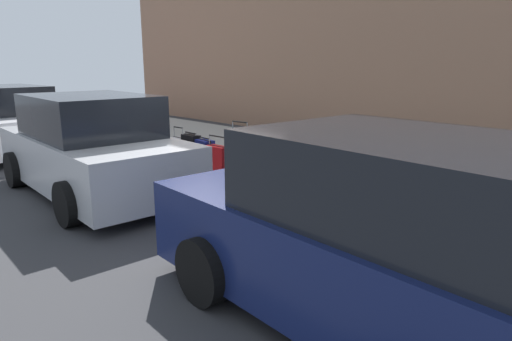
{
  "coord_description": "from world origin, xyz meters",
  "views": [
    {
      "loc": [
        -6.49,
        4.58,
        2.17
      ],
      "look_at": [
        -1.75,
        0.05,
        0.61
      ],
      "focal_mm": 31.53,
      "sensor_mm": 36.0,
      "label": 1
    }
  ],
  "objects_px": {
    "suitcase_red_1": "(376,192)",
    "bollard_post": "(136,139)",
    "suitcase_silver_4": "(294,179)",
    "suitcase_silver_11": "(179,150)",
    "suitcase_navy_2": "(343,189)",
    "suitcase_red_8": "(217,161)",
    "suitcase_navy_9": "(205,155)",
    "suitcase_black_10": "(191,151)",
    "suitcase_teal_0": "(411,202)",
    "suitcase_maroon_5": "(273,169)",
    "parked_car_silver_1": "(93,148)",
    "suitcase_teal_7": "(240,159)",
    "suitcase_black_3": "(322,184)",
    "parked_car_white_2": "(4,122)",
    "parked_car_navy_0": "(406,245)",
    "suitcase_olive_6": "(254,168)",
    "fire_hydrant": "(159,141)"
  },
  "relations": [
    {
      "from": "suitcase_teal_0",
      "to": "suitcase_silver_11",
      "type": "relative_size",
      "value": 0.92
    },
    {
      "from": "suitcase_teal_0",
      "to": "suitcase_maroon_5",
      "type": "bearing_deg",
      "value": 2.53
    },
    {
      "from": "parked_car_white_2",
      "to": "suitcase_black_3",
      "type": "bearing_deg",
      "value": -166.23
    },
    {
      "from": "suitcase_maroon_5",
      "to": "suitcase_teal_7",
      "type": "xyz_separation_m",
      "value": [
        0.92,
        -0.11,
        0.02
      ]
    },
    {
      "from": "suitcase_navy_9",
      "to": "suitcase_silver_11",
      "type": "distance_m",
      "value": 0.92
    },
    {
      "from": "suitcase_black_10",
      "to": "fire_hydrant",
      "type": "distance_m",
      "value": 1.12
    },
    {
      "from": "suitcase_red_8",
      "to": "parked_car_silver_1",
      "type": "distance_m",
      "value": 2.18
    },
    {
      "from": "suitcase_navy_2",
      "to": "suitcase_red_8",
      "type": "xyz_separation_m",
      "value": [
        2.8,
        0.01,
        -0.03
      ]
    },
    {
      "from": "suitcase_red_8",
      "to": "parked_car_white_2",
      "type": "bearing_deg",
      "value": 17.98
    },
    {
      "from": "suitcase_red_1",
      "to": "suitcase_olive_6",
      "type": "xyz_separation_m",
      "value": [
        2.3,
        0.1,
        -0.05
      ]
    },
    {
      "from": "suitcase_teal_7",
      "to": "suitcase_black_10",
      "type": "bearing_deg",
      "value": 0.19
    },
    {
      "from": "suitcase_teal_0",
      "to": "parked_car_silver_1",
      "type": "distance_m",
      "value": 5.13
    },
    {
      "from": "suitcase_maroon_5",
      "to": "parked_car_silver_1",
      "type": "relative_size",
      "value": 0.23
    },
    {
      "from": "parked_car_navy_0",
      "to": "suitcase_red_8",
      "type": "bearing_deg",
      "value": -22.07
    },
    {
      "from": "suitcase_silver_4",
      "to": "suitcase_teal_7",
      "type": "bearing_deg",
      "value": -4.49
    },
    {
      "from": "suitcase_navy_2",
      "to": "suitcase_maroon_5",
      "type": "bearing_deg",
      "value": 0.59
    },
    {
      "from": "suitcase_black_3",
      "to": "parked_car_white_2",
      "type": "xyz_separation_m",
      "value": [
        8.31,
        2.04,
        0.34
      ]
    },
    {
      "from": "suitcase_silver_4",
      "to": "suitcase_maroon_5",
      "type": "xyz_separation_m",
      "value": [
        0.46,
        0.0,
        0.08
      ]
    },
    {
      "from": "suitcase_maroon_5",
      "to": "suitcase_black_10",
      "type": "distance_m",
      "value": 2.39
    },
    {
      "from": "suitcase_navy_9",
      "to": "fire_hydrant",
      "type": "bearing_deg",
      "value": 1.51
    },
    {
      "from": "suitcase_teal_0",
      "to": "suitcase_maroon_5",
      "type": "xyz_separation_m",
      "value": [
        2.34,
        0.1,
        0.04
      ]
    },
    {
      "from": "suitcase_silver_4",
      "to": "suitcase_silver_11",
      "type": "relative_size",
      "value": 0.81
    },
    {
      "from": "suitcase_navy_9",
      "to": "suitcase_black_10",
      "type": "distance_m",
      "value": 0.46
    },
    {
      "from": "suitcase_teal_7",
      "to": "suitcase_red_8",
      "type": "bearing_deg",
      "value": 11.89
    },
    {
      "from": "suitcase_teal_0",
      "to": "suitcase_black_10",
      "type": "height_order",
      "value": "suitcase_black_10"
    },
    {
      "from": "parked_car_navy_0",
      "to": "parked_car_silver_1",
      "type": "distance_m",
      "value": 5.7
    },
    {
      "from": "suitcase_black_3",
      "to": "suitcase_red_8",
      "type": "xyz_separation_m",
      "value": [
        2.35,
        0.1,
        -0.0
      ]
    },
    {
      "from": "suitcase_red_8",
      "to": "bollard_post",
      "type": "xyz_separation_m",
      "value": [
        2.82,
        0.1,
        0.09
      ]
    },
    {
      "from": "suitcase_red_1",
      "to": "parked_car_silver_1",
      "type": "distance_m",
      "value": 4.67
    },
    {
      "from": "suitcase_olive_6",
      "to": "bollard_post",
      "type": "bearing_deg",
      "value": 1.45
    },
    {
      "from": "suitcase_red_8",
      "to": "fire_hydrant",
      "type": "height_order",
      "value": "fire_hydrant"
    },
    {
      "from": "suitcase_red_1",
      "to": "bollard_post",
      "type": "xyz_separation_m",
      "value": [
        6.09,
        0.2,
        0.02
      ]
    },
    {
      "from": "suitcase_red_8",
      "to": "suitcase_teal_7",
      "type": "bearing_deg",
      "value": -168.11
    },
    {
      "from": "suitcase_black_10",
      "to": "parked_car_navy_0",
      "type": "bearing_deg",
      "value": 160.41
    },
    {
      "from": "suitcase_navy_2",
      "to": "suitcase_black_10",
      "type": "bearing_deg",
      "value": -1.37
    },
    {
      "from": "suitcase_silver_11",
      "to": "parked_car_silver_1",
      "type": "distance_m",
      "value": 2.14
    },
    {
      "from": "suitcase_navy_9",
      "to": "fire_hydrant",
      "type": "height_order",
      "value": "fire_hydrant"
    },
    {
      "from": "suitcase_red_8",
      "to": "suitcase_silver_11",
      "type": "distance_m",
      "value": 1.41
    },
    {
      "from": "suitcase_silver_11",
      "to": "suitcase_silver_4",
      "type": "bearing_deg",
      "value": 177.93
    },
    {
      "from": "suitcase_navy_2",
      "to": "suitcase_teal_7",
      "type": "height_order",
      "value": "suitcase_teal_7"
    },
    {
      "from": "suitcase_silver_4",
      "to": "parked_car_silver_1",
      "type": "distance_m",
      "value": 3.43
    },
    {
      "from": "parked_car_white_2",
      "to": "suitcase_black_10",
      "type": "bearing_deg",
      "value": -157.87
    },
    {
      "from": "suitcase_maroon_5",
      "to": "fire_hydrant",
      "type": "distance_m",
      "value": 3.5
    },
    {
      "from": "suitcase_navy_9",
      "to": "suitcase_silver_11",
      "type": "bearing_deg",
      "value": -1.39
    },
    {
      "from": "suitcase_red_8",
      "to": "parked_car_white_2",
      "type": "xyz_separation_m",
      "value": [
        5.97,
        1.94,
        0.34
      ]
    },
    {
      "from": "suitcase_navy_2",
      "to": "parked_car_white_2",
      "type": "bearing_deg",
      "value": 12.54
    },
    {
      "from": "parked_car_navy_0",
      "to": "suitcase_black_3",
      "type": "bearing_deg",
      "value": -39.99
    },
    {
      "from": "suitcase_black_10",
      "to": "suitcase_navy_2",
      "type": "bearing_deg",
      "value": 178.63
    },
    {
      "from": "suitcase_teal_7",
      "to": "suitcase_maroon_5",
      "type": "bearing_deg",
      "value": 173.22
    },
    {
      "from": "suitcase_navy_2",
      "to": "suitcase_silver_11",
      "type": "relative_size",
      "value": 0.88
    }
  ]
}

